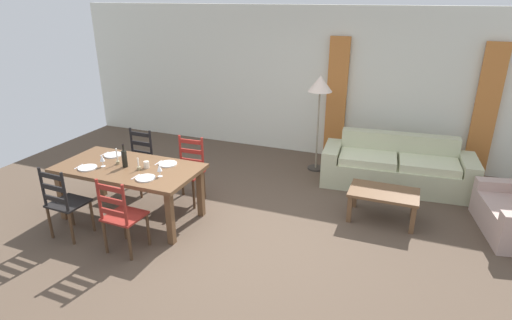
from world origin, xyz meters
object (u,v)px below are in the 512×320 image
dining_chair_near_right (121,216)px  coffee_cup_primary (146,165)px  wine_bottle (124,158)px  wine_glass_near_right (159,168)px  coffee_table (384,196)px  standing_lamp (320,90)px  dining_table (129,172)px  dining_chair_near_left (65,203)px  couch (396,168)px  dining_chair_far_left (138,161)px  wine_glass_near_left (102,159)px  dining_chair_far_right (189,170)px

dining_chair_near_right → coffee_cup_primary: bearing=102.2°
dining_chair_near_right → wine_bottle: bearing=122.5°
wine_glass_near_right → coffee_table: bearing=26.5°
coffee_table → standing_lamp: bearing=132.0°
wine_bottle → wine_glass_near_right: (0.61, -0.10, -0.01)m
dining_table → dining_chair_near_left: size_ratio=1.98×
couch → dining_chair_near_right: bearing=-132.4°
coffee_cup_primary → wine_glass_near_right: bearing=-28.7°
dining_chair_far_left → standing_lamp: bearing=37.8°
wine_glass_near_left → wine_glass_near_right: (0.88, -0.00, 0.00)m
wine_glass_near_left → wine_glass_near_right: same height
dining_chair_far_left → couch: dining_chair_far_left is taller
wine_glass_near_right → coffee_cup_primary: wine_glass_near_right is taller
dining_chair_near_left → wine_glass_near_left: bearing=77.5°
wine_bottle → coffee_cup_primary: (0.28, 0.07, -0.07)m
dining_chair_near_right → wine_glass_near_left: size_ratio=5.96×
dining_chair_near_left → couch: bearing=40.0°
wine_glass_near_left → couch: size_ratio=0.07×
dining_chair_near_right → dining_chair_far_right: bearing=88.3°
dining_table → coffee_table: 3.41m
dining_chair_near_left → wine_bottle: bearing=59.4°
dining_chair_near_right → dining_chair_far_left: size_ratio=1.00×
dining_chair_near_left → dining_chair_far_right: 1.71m
dining_chair_far_left → standing_lamp: size_ratio=0.59×
dining_chair_far_left → couch: size_ratio=0.41×
dining_table → standing_lamp: (1.93, 2.58, 0.75)m
coffee_cup_primary → coffee_table: 3.17m
dining_chair_far_right → dining_table: bearing=-122.7°
dining_chair_near_left → dining_table: bearing=58.6°
coffee_cup_primary → standing_lamp: standing_lamp is taller
wine_glass_near_left → standing_lamp: size_ratio=0.10×
dining_chair_far_right → wine_glass_near_right: dining_chair_far_right is taller
dining_chair_far_left → standing_lamp: 3.13m
standing_lamp → wine_bottle: bearing=-127.0°
dining_chair_far_left → wine_bottle: bearing=-62.5°
couch → dining_table: bearing=-143.8°
wine_bottle → coffee_table: 3.47m
dining_table → dining_chair_near_right: 0.87m
dining_chair_far_left → dining_chair_far_right: (0.90, -0.02, 0.00)m
dining_chair_near_right → couch: 4.23m
dining_chair_near_right → coffee_table: bearing=34.6°
standing_lamp → coffee_cup_primary: bearing=-123.5°
dining_table → coffee_table: size_ratio=2.11×
dining_chair_far_right → standing_lamp: standing_lamp is taller
wine_glass_near_left → wine_glass_near_right: size_ratio=1.00×
dining_table → couch: size_ratio=0.81×
dining_chair_near_left → wine_bottle: size_ratio=3.04×
coffee_cup_primary → couch: (3.02, 2.34, -0.50)m
wine_glass_near_right → coffee_cup_primary: size_ratio=1.79×
dining_chair_far_right → wine_bottle: wine_bottle is taller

